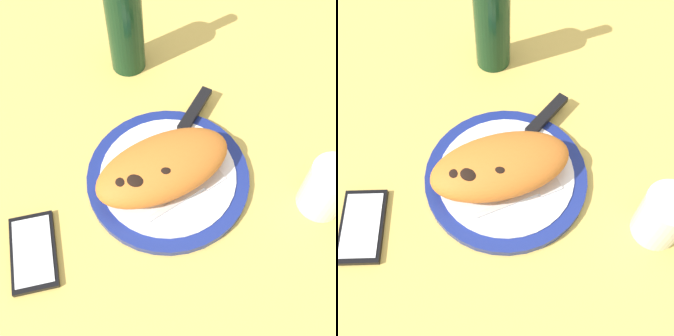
% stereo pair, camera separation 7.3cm
% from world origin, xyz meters
% --- Properties ---
extents(ground_plane, '(1.50, 1.50, 0.03)m').
position_xyz_m(ground_plane, '(0.00, 0.00, -0.01)').
color(ground_plane, '#DBB756').
extents(plate, '(0.28, 0.28, 0.02)m').
position_xyz_m(plate, '(0.00, 0.00, 0.01)').
color(plate, navy).
rests_on(plate, ground_plane).
extents(calzone, '(0.25, 0.15, 0.07)m').
position_xyz_m(calzone, '(-0.01, -0.00, 0.05)').
color(calzone, orange).
rests_on(calzone, plate).
extents(fork, '(0.15, 0.02, 0.00)m').
position_xyz_m(fork, '(0.01, -0.05, 0.02)').
color(fork, silver).
rests_on(fork, plate).
extents(knife, '(0.22, 0.12, 0.01)m').
position_xyz_m(knife, '(0.09, 0.07, 0.02)').
color(knife, silver).
rests_on(knife, plate).
extents(smartphone, '(0.11, 0.14, 0.01)m').
position_xyz_m(smartphone, '(-0.25, 0.02, 0.01)').
color(smartphone, black).
rests_on(smartphone, ground_plane).
extents(water_glass, '(0.08, 0.08, 0.10)m').
position_xyz_m(water_glass, '(0.18, -0.18, 0.04)').
color(water_glass, silver).
rests_on(water_glass, ground_plane).
extents(wine_bottle, '(0.07, 0.07, 0.27)m').
position_xyz_m(wine_bottle, '(0.09, 0.26, 0.11)').
color(wine_bottle, '#14381E').
rests_on(wine_bottle, ground_plane).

